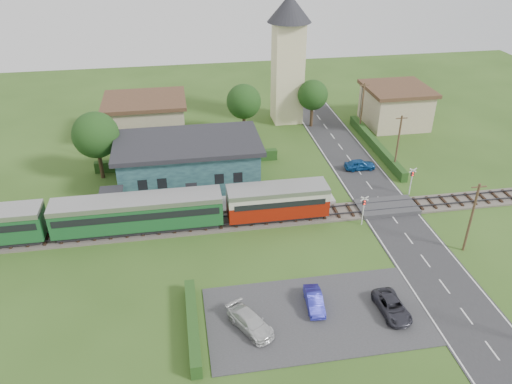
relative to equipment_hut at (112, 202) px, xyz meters
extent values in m
plane|color=#2D4C19|center=(18.00, -5.20, -1.75)|extent=(120.00, 120.00, 0.00)
cube|color=#4C443D|center=(18.00, -3.20, -1.65)|extent=(76.00, 3.20, 0.20)
cube|color=#3F3F47|center=(18.00, -3.92, -1.33)|extent=(76.00, 0.08, 0.15)
cube|color=#3F3F47|center=(18.00, -2.48, -1.33)|extent=(76.00, 0.08, 0.15)
cube|color=#28282B|center=(28.00, -5.20, -1.72)|extent=(6.00, 70.00, 0.05)
cube|color=#333335|center=(16.50, -17.20, -1.71)|extent=(17.00, 9.00, 0.08)
cube|color=#333335|center=(28.00, -3.20, -1.52)|extent=(6.20, 3.40, 0.45)
cube|color=gray|center=(8.00, 0.00, -1.52)|extent=(30.00, 3.00, 0.45)
cube|color=beige|center=(0.00, 0.00, -0.10)|extent=(2.00, 2.00, 2.40)
cube|color=#232328|center=(0.00, 0.00, 1.18)|extent=(2.30, 2.30, 0.15)
cube|color=#1C343D|center=(8.00, 5.80, 0.65)|extent=(15.00, 8.00, 4.80)
cube|color=#232328|center=(8.00, 5.80, 3.30)|extent=(16.00, 9.00, 0.50)
cube|color=#232328|center=(8.00, 1.86, -0.65)|extent=(1.20, 0.12, 2.20)
cube|color=black|center=(3.00, 1.86, 0.65)|extent=(1.00, 0.12, 1.20)
cube|color=black|center=(5.00, 1.86, 0.65)|extent=(1.00, 0.12, 1.20)
cube|color=black|center=(11.00, 1.86, 0.65)|extent=(1.00, 0.12, 1.20)
cube|color=black|center=(13.00, 1.86, 0.65)|extent=(1.00, 0.12, 1.20)
cube|color=#232328|center=(16.29, -3.20, -1.16)|extent=(9.00, 2.20, 0.50)
cube|color=maroon|center=(16.29, -3.20, -0.16)|extent=(10.00, 2.80, 1.80)
cube|color=beige|center=(16.29, -3.20, 1.09)|extent=(10.00, 2.82, 0.90)
cube|color=black|center=(16.29, -3.20, 0.74)|extent=(9.00, 2.88, 0.60)
cube|color=#9A9A9A|center=(16.29, -3.20, 1.74)|extent=(10.00, 2.90, 0.45)
cube|color=#232328|center=(2.69, -3.20, -1.16)|extent=(15.20, 2.20, 0.50)
cube|color=#185126|center=(2.69, -3.20, 0.34)|extent=(16.00, 2.80, 2.60)
cube|color=black|center=(2.69, -3.20, 0.74)|extent=(15.40, 2.86, 0.70)
cube|color=#9A9A9A|center=(2.69, -3.20, 1.74)|extent=(16.00, 2.90, 0.50)
cube|color=beige|center=(23.00, 22.80, 5.25)|extent=(4.00, 4.00, 14.00)
cone|color=#232328|center=(23.00, 22.80, 14.05)|extent=(6.00, 6.00, 3.60)
cube|color=tan|center=(3.00, 19.80, 0.75)|extent=(10.00, 8.00, 5.00)
cube|color=#472D1E|center=(3.00, 19.80, 3.50)|extent=(10.80, 8.80, 0.50)
cube|color=tan|center=(38.00, 18.80, 0.75)|extent=(8.00, 8.00, 5.00)
cube|color=#472D1E|center=(38.00, 18.80, 3.50)|extent=(8.80, 8.80, 0.50)
cube|color=#193814|center=(7.00, -17.20, -1.15)|extent=(0.80, 9.00, 1.20)
cube|color=#193814|center=(32.20, 10.80, -1.15)|extent=(0.80, 18.00, 1.20)
cube|color=#193814|center=(8.00, 10.30, -1.10)|extent=(22.00, 0.80, 1.30)
cylinder|color=#332316|center=(-2.00, 8.80, 0.32)|extent=(0.44, 0.44, 4.12)
sphere|color=#143311|center=(-2.00, 8.80, 3.65)|extent=(5.20, 5.20, 5.20)
cylinder|color=#332316|center=(16.00, 17.80, 0.18)|extent=(0.44, 0.44, 3.85)
sphere|color=#143311|center=(16.00, 17.80, 3.29)|extent=(4.60, 4.60, 4.60)
cylinder|color=#332316|center=(26.00, 19.80, 0.04)|extent=(0.44, 0.44, 3.58)
sphere|color=#143311|center=(26.00, 19.80, 2.93)|extent=(4.20, 4.20, 4.20)
cylinder|color=#473321|center=(32.20, -11.20, 1.75)|extent=(0.22, 0.22, 7.00)
cube|color=#473321|center=(32.20, -11.20, 4.95)|extent=(1.40, 0.10, 0.10)
cylinder|color=#473321|center=(32.20, 4.80, 1.75)|extent=(0.22, 0.22, 7.00)
cube|color=#473321|center=(32.20, 4.80, 4.95)|extent=(1.40, 0.10, 0.10)
cylinder|color=#473321|center=(32.20, 16.80, 1.75)|extent=(0.22, 0.22, 7.00)
cube|color=#473321|center=(32.20, 16.80, 4.95)|extent=(1.40, 0.10, 0.10)
cylinder|color=silver|center=(24.40, -5.60, -0.25)|extent=(0.12, 0.12, 3.00)
cube|color=#232328|center=(24.40, -5.60, 0.85)|extent=(0.35, 0.18, 0.55)
sphere|color=#FF190C|center=(24.40, -5.72, 1.00)|extent=(0.14, 0.14, 0.14)
sphere|color=#FF190C|center=(24.40, -5.72, 0.70)|extent=(0.14, 0.14, 0.14)
cube|color=silver|center=(24.40, -5.60, 1.25)|extent=(0.84, 0.05, 0.55)
cube|color=silver|center=(24.40, -5.60, 1.25)|extent=(0.84, 0.05, 0.55)
cylinder|color=silver|center=(31.60, -0.80, -0.25)|extent=(0.12, 0.12, 3.00)
cube|color=#232328|center=(31.60, -0.80, 0.85)|extent=(0.35, 0.18, 0.55)
sphere|color=#FF190C|center=(31.60, -0.92, 1.00)|extent=(0.14, 0.14, 0.14)
sphere|color=#FF190C|center=(31.60, -0.92, 0.70)|extent=(0.14, 0.14, 0.14)
cube|color=silver|center=(31.60, -0.80, 1.25)|extent=(0.84, 0.05, 0.55)
cube|color=silver|center=(31.60, -0.80, 1.25)|extent=(0.84, 0.05, 0.55)
cylinder|color=#3F3F47|center=(-4.00, 14.80, 0.75)|extent=(0.14, 0.14, 5.00)
sphere|color=orange|center=(-4.00, 14.80, 3.25)|extent=(0.30, 0.30, 0.30)
cylinder|color=#3F3F47|center=(34.00, 21.80, 0.75)|extent=(0.14, 0.14, 5.00)
sphere|color=orange|center=(34.00, 21.80, 3.25)|extent=(0.30, 0.30, 0.30)
imported|color=navy|center=(28.24, 5.77, -1.07)|extent=(3.70, 1.56, 1.25)
imported|color=#2426A0|center=(16.59, -16.21, -1.09)|extent=(1.49, 3.60, 1.16)
imported|color=silver|center=(11.26, -17.72, -1.04)|extent=(3.66, 4.62, 1.25)
imported|color=#2C2C35|center=(22.38, -17.87, -1.09)|extent=(2.12, 4.22, 1.15)
imported|color=gray|center=(13.91, 0.19, -0.42)|extent=(0.67, 0.47, 1.74)
imported|color=gray|center=(1.17, -0.20, -0.44)|extent=(0.71, 0.88, 1.71)
camera|label=1|loc=(7.16, -44.69, 26.00)|focal=35.00mm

